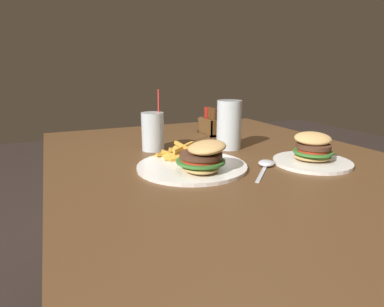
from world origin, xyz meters
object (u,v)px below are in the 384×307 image
object	(u,v)px
meal_plate_near	(196,161)
condiment_caddy	(211,125)
juice_glass	(153,133)
spoon	(266,164)
meal_plate_far	(312,153)
beer_glass	(229,126)

from	to	relation	value
meal_plate_near	condiment_caddy	xyz separation A→B (m)	(-0.43, 0.27, 0.01)
juice_glass	spoon	xyz separation A→B (m)	(0.32, 0.24, -0.05)
meal_plate_near	juice_glass	world-z (taller)	juice_glass
spoon	meal_plate_far	world-z (taller)	meal_plate_far
beer_glass	juice_glass	distance (m)	0.26
juice_glass	spoon	world-z (taller)	juice_glass
meal_plate_far	condiment_caddy	bearing A→B (deg)	-171.61
beer_glass	spoon	world-z (taller)	beer_glass
spoon	meal_plate_far	xyz separation A→B (m)	(0.03, 0.14, 0.02)
meal_plate_far	meal_plate_near	bearing A→B (deg)	-103.03
meal_plate_far	condiment_caddy	xyz separation A→B (m)	(-0.51, -0.07, 0.01)
meal_plate_near	condiment_caddy	distance (m)	0.51
juice_glass	meal_plate_far	world-z (taller)	juice_glass
meal_plate_near	juice_glass	xyz separation A→B (m)	(-0.27, -0.04, 0.03)
beer_glass	condiment_caddy	world-z (taller)	beer_glass
meal_plate_near	beer_glass	size ratio (longest dim) A/B	1.85
juice_glass	meal_plate_far	bearing A→B (deg)	47.76
meal_plate_near	meal_plate_far	bearing A→B (deg)	76.97
spoon	condiment_caddy	bearing A→B (deg)	36.45
beer_glass	meal_plate_far	distance (m)	0.30
meal_plate_near	spoon	distance (m)	0.20
juice_glass	condiment_caddy	xyz separation A→B (m)	(-0.16, 0.31, -0.02)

